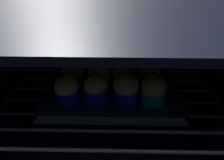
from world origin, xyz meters
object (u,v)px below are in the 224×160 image
muffin_row1_col2 (123,75)px  muffin_row2_col1 (102,63)px  muffin_row0_col0 (67,90)px  muffin_row2_col2 (123,64)px  muffin_row0_col1 (96,89)px  baking_tray (112,89)px  muffin_row0_col3 (154,90)px  muffin_row1_col1 (99,75)px  muffin_row1_col3 (150,76)px  muffin_row1_col0 (74,74)px  muffin_row2_col3 (149,63)px  muffin_row0_col2 (126,89)px  muffin_row2_col0 (77,64)px

muffin_row1_col2 → muffin_row2_col1: (-5.99, 6.64, 0.02)cm
muffin_row0_col0 → muffin_row2_col1: size_ratio=0.96×
muffin_row2_col2 → muffin_row0_col1: bearing=-117.1°
baking_tray → muffin_row0_col3: muffin_row0_col3 is taller
muffin_row0_col3 → muffin_row1_col1: size_ratio=1.04×
muffin_row0_col3 → muffin_row1_col1: muffin_row0_col3 is taller
muffin_row1_col3 → muffin_row2_col1: (-12.71, 6.70, 0.11)cm
muffin_row1_col2 → muffin_row2_col1: 8.94cm
baking_tray → muffin_row1_col3: muffin_row1_col3 is taller
muffin_row0_col1 → muffin_row1_col0: bearing=136.0°
muffin_row1_col1 → muffin_row2_col2: bearing=48.7°
muffin_row0_col0 → muffin_row2_col3: (20.56, 13.78, 0.14)cm
muffin_row0_col2 → muffin_row2_col1: 14.60cm
muffin_row0_col3 → muffin_row1_col3: 6.87cm
muffin_row1_col0 → muffin_row2_col0: muffin_row1_col0 is taller
baking_tray → muffin_row2_col2: size_ratio=4.36×
muffin_row0_col2 → muffin_row2_col1: muffin_row2_col1 is taller
muffin_row0_col3 → muffin_row1_col0: muffin_row0_col3 is taller
muffin_row1_col3 → muffin_row2_col3: 6.92cm
baking_tray → muffin_row2_col3: size_ratio=4.17×
muffin_row0_col1 → muffin_row2_col0: muffin_row0_col1 is taller
muffin_row0_col0 → muffin_row1_col2: 14.98cm
muffin_row1_col2 → muffin_row0_col3: bearing=-45.6°
baking_tray → muffin_row2_col3: (10.23, 6.98, 4.21)cm
baking_tray → muffin_row1_col0: size_ratio=4.17×
muffin_row2_col0 → muffin_row2_col2: 13.24cm
muffin_row0_col1 → muffin_row1_col3: bearing=25.3°
baking_tray → muffin_row2_col0: (-10.16, 6.85, 4.03)cm
muffin_row0_col2 → muffin_row0_col3: muffin_row0_col3 is taller
muffin_row0_col0 → muffin_row2_col0: 13.65cm
baking_tray → muffin_row1_col0: (-9.81, -0.30, 4.48)cm
muffin_row2_col2 → muffin_row1_col0: bearing=-150.7°
muffin_row2_col3 → muffin_row0_col1: bearing=-136.5°
muffin_row2_col0 → muffin_row2_col3: size_ratio=0.93×
muffin_row0_col2 → muffin_row1_col3: size_ratio=0.96×
muffin_row2_col1 → muffin_row2_col2: muffin_row2_col1 is taller
muffin_row0_col2 → baking_tray: bearing=118.3°
muffin_row1_col1 → muffin_row1_col3: 12.89cm
muffin_row0_col0 → muffin_row1_col2: bearing=27.6°
baking_tray → muffin_row1_col1: size_ratio=4.27×
muffin_row0_col0 → muffin_row2_col2: 19.19cm
muffin_row0_col2 → muffin_row1_col3: muffin_row1_col3 is taller
muffin_row2_col2 → muffin_row2_col1: bearing=-178.5°
muffin_row2_col0 → muffin_row0_col3: bearing=-34.5°
baking_tray → muffin_row1_col0: 10.79cm
muffin_row2_col0 → baking_tray: bearing=-34.0°
muffin_row1_col0 → muffin_row0_col3: bearing=-18.4°
muffin_row1_col1 → muffin_row2_col0: muffin_row1_col1 is taller
baking_tray → muffin_row0_col0: muffin_row0_col0 is taller
baking_tray → muffin_row1_col3: size_ratio=4.15×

